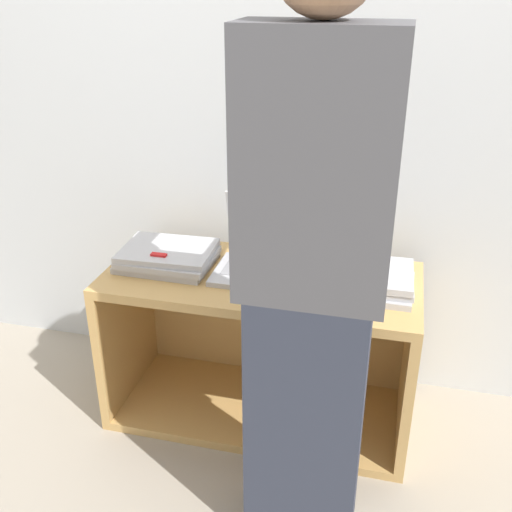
# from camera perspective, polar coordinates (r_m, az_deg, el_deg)

# --- Properties ---
(ground_plane) EXTENTS (12.00, 12.00, 0.00)m
(ground_plane) POSITION_cam_1_polar(r_m,az_deg,el_deg) (2.41, -1.13, -18.41)
(ground_plane) COLOR #9E9384
(wall_back) EXTENTS (8.00, 0.05, 2.40)m
(wall_back) POSITION_cam_1_polar(r_m,az_deg,el_deg) (2.40, 2.68, 14.18)
(wall_back) COLOR silver
(wall_back) RESTS_ON ground_plane
(cart) EXTENTS (1.18, 0.53, 0.64)m
(cart) POSITION_cam_1_polar(r_m,az_deg,el_deg) (2.46, 0.81, -7.85)
(cart) COLOR tan
(cart) RESTS_ON ground_plane
(laptop_open) EXTENTS (0.35, 0.34, 0.28)m
(laptop_open) POSITION_cam_1_polar(r_m,az_deg,el_deg) (2.27, 0.83, -0.03)
(laptop_open) COLOR #B7B7BC
(laptop_open) RESTS_ON cart
(laptop_stack_left) EXTENTS (0.36, 0.28, 0.07)m
(laptop_stack_left) POSITION_cam_1_polar(r_m,az_deg,el_deg) (2.34, -8.41, -0.07)
(laptop_stack_left) COLOR #B7B7BC
(laptop_stack_left) RESTS_ON cart
(laptop_stack_right) EXTENTS (0.36, 0.29, 0.07)m
(laptop_stack_right) POSITION_cam_1_polar(r_m,az_deg,el_deg) (2.19, 10.19, -2.12)
(laptop_stack_right) COLOR #B7B7BC
(laptop_stack_right) RESTS_ON cart
(person) EXTENTS (0.40, 0.54, 1.81)m
(person) POSITION_cam_1_polar(r_m,az_deg,el_deg) (1.62, 5.35, -2.16)
(person) COLOR #2D3342
(person) RESTS_ON ground_plane
(inventory_tag) EXTENTS (0.06, 0.02, 0.01)m
(inventory_tag) POSITION_cam_1_polar(r_m,az_deg,el_deg) (2.27, -9.25, 0.11)
(inventory_tag) COLOR red
(inventory_tag) RESTS_ON laptop_stack_left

